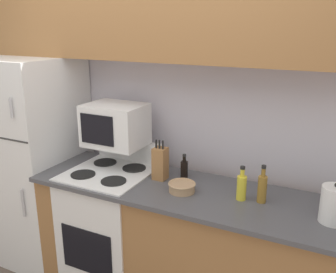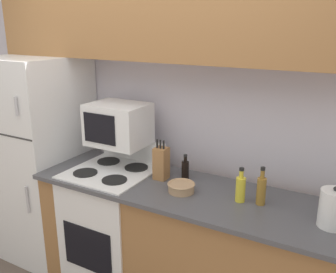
{
  "view_description": "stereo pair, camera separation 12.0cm",
  "coord_description": "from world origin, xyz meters",
  "views": [
    {
      "loc": [
        1.21,
        -1.79,
        1.98
      ],
      "look_at": [
        0.18,
        0.28,
        1.28
      ],
      "focal_mm": 40.0,
      "sensor_mm": 36.0,
      "label": 1
    },
    {
      "loc": [
        1.32,
        -1.73,
        1.98
      ],
      "look_at": [
        0.18,
        0.28,
        1.28
      ],
      "focal_mm": 40.0,
      "sensor_mm": 36.0,
      "label": 2
    }
  ],
  "objects": [
    {
      "name": "knife_block",
      "position": [
        0.08,
        0.36,
        1.05
      ],
      "size": [
        0.09,
        0.09,
        0.29
      ],
      "color": "#9E6B3D",
      "rests_on": "lower_cabinets"
    },
    {
      "name": "bottle_soy_sauce",
      "position": [
        0.22,
        0.45,
        1.0
      ],
      "size": [
        0.05,
        0.05,
        0.18
      ],
      "color": "black",
      "rests_on": "lower_cabinets"
    },
    {
      "name": "bottle_cooking_spray",
      "position": [
        0.68,
        0.3,
        1.02
      ],
      "size": [
        0.06,
        0.06,
        0.22
      ],
      "color": "gold",
      "rests_on": "lower_cabinets"
    },
    {
      "name": "stove",
      "position": [
        -0.31,
        0.29,
        0.48
      ],
      "size": [
        0.58,
        0.63,
        1.1
      ],
      "color": "white",
      "rests_on": "ground_plane"
    },
    {
      "name": "kettle",
      "position": [
        1.2,
        0.26,
        1.03
      ],
      "size": [
        0.15,
        0.15,
        0.23
      ],
      "color": "white",
      "rests_on": "lower_cabinets"
    },
    {
      "name": "lower_cabinets",
      "position": [
        0.33,
        0.31,
        0.47
      ],
      "size": [
        2.2,
        0.65,
        0.93
      ],
      "color": "#9E6B3D",
      "rests_on": "ground_plane"
    },
    {
      "name": "microwave",
      "position": [
        -0.33,
        0.42,
        1.26
      ],
      "size": [
        0.43,
        0.34,
        0.31
      ],
      "color": "white",
      "rests_on": "stove"
    },
    {
      "name": "bottle_vinegar",
      "position": [
        0.8,
        0.33,
        1.02
      ],
      "size": [
        0.06,
        0.06,
        0.24
      ],
      "color": "olive",
      "rests_on": "lower_cabinets"
    },
    {
      "name": "refrigerator",
      "position": [
        -1.1,
        0.36,
        0.86
      ],
      "size": [
        0.66,
        0.74,
        1.73
      ],
      "color": "white",
      "rests_on": "ground_plane"
    },
    {
      "name": "bowl",
      "position": [
        0.3,
        0.24,
        0.96
      ],
      "size": [
        0.18,
        0.18,
        0.06
      ],
      "color": "tan",
      "rests_on": "lower_cabinets"
    },
    {
      "name": "wall_back",
      "position": [
        0.0,
        0.75,
        1.27
      ],
      "size": [
        8.0,
        0.05,
        2.55
      ],
      "color": "silver",
      "rests_on": "ground_plane"
    },
    {
      "name": "upper_cabinets",
      "position": [
        0.0,
        0.56,
        2.1
      ],
      "size": [
        2.86,
        0.33,
        0.74
      ],
      "color": "#9E6B3D",
      "rests_on": "refrigerator"
    }
  ]
}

